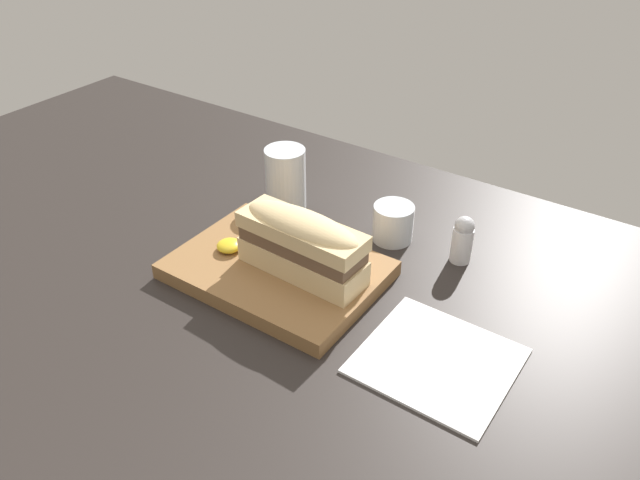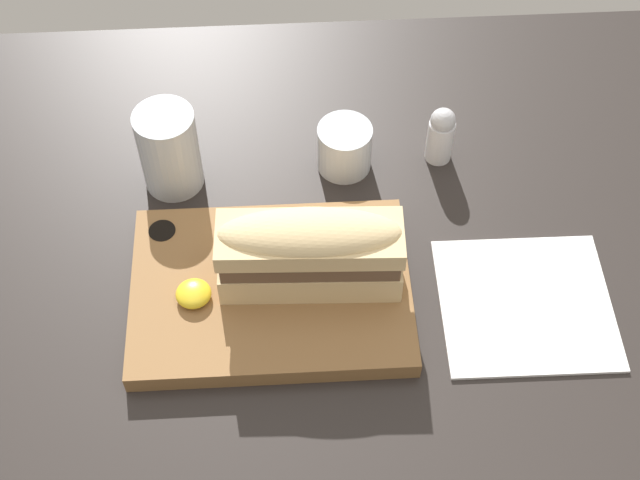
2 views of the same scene
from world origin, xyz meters
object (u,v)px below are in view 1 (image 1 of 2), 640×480
Objects in this scene: serving_board at (277,269)px; salt_shaker at (463,239)px; water_glass at (286,182)px; sandwich at (302,242)px; napkin at (437,361)px; wine_glass at (393,225)px.

salt_shaker is (20.73, 18.99, 2.75)cm from serving_board.
water_glass is 1.40× the size of salt_shaker.
water_glass is at bearing -176.31° from salt_shaker.
water_glass is 31.82cm from salt_shaker.
sandwich is at bearing 5.80° from serving_board.
water_glass reaches higher than napkin.
salt_shaker reaches higher than napkin.
salt_shaker reaches higher than serving_board.
sandwich reaches higher than salt_shaker.
salt_shaker is (16.39, 18.55, -3.62)cm from sandwich.
wine_glass is (9.25, 18.34, 1.49)cm from serving_board.
napkin is at bearing -27.17° from water_glass.
salt_shaker is (31.74, 2.05, -0.75)cm from water_glass.
salt_shaker is at bearing 3.69° from water_glass.
salt_shaker is (11.48, 0.65, 1.26)cm from wine_glass.
sandwich is at bearing -131.46° from salt_shaker.
serving_board is 20.59cm from wine_glass.
serving_board reaches higher than napkin.
salt_shaker is at bearing 3.26° from wine_glass.
salt_shaker is at bearing 106.87° from napkin.
sandwich is 19.19cm from wine_glass.
serving_board is 28.25cm from salt_shaker.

